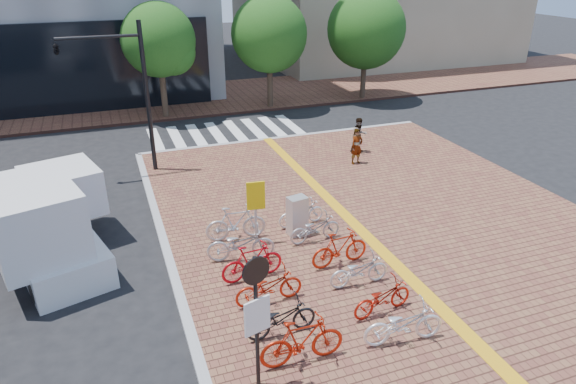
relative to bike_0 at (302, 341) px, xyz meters
name	(u,v)px	position (x,y,z in m)	size (l,w,h in m)	color
ground	(335,288)	(1.92, 2.40, -0.71)	(120.00, 120.00, 0.00)	black
kerb_north	(287,138)	(4.92, 14.40, -0.64)	(14.00, 0.25, 0.15)	gray
far_sidewalk	(191,99)	(1.92, 23.40, -0.64)	(70.00, 8.00, 0.15)	brown
crosswalk	(227,133)	(2.42, 16.40, -0.71)	(7.50, 4.00, 0.01)	silver
street_trees	(287,35)	(6.96, 19.86, 3.38)	(16.20, 4.60, 6.35)	#38281E
bike_0	(302,341)	(0.00, 0.00, 0.00)	(0.53, 1.88, 1.13)	#B8220D
bike_1	(281,318)	(-0.11, 1.00, -0.12)	(0.59, 1.69, 0.89)	black
bike_2	(269,287)	(0.00, 2.25, -0.10)	(0.61, 1.76, 0.92)	#B4200C
bike_3	(252,262)	(-0.09, 3.40, -0.04)	(0.49, 1.75, 1.05)	red
bike_4	(241,244)	(-0.12, 4.43, -0.06)	(0.68, 1.94, 1.02)	#B1B1B6
bike_5	(236,223)	(0.05, 5.61, -0.01)	(0.52, 1.85, 1.11)	silver
bike_6	(403,324)	(2.36, -0.18, -0.07)	(0.66, 1.88, 0.99)	white
bike_7	(382,298)	(2.45, 0.90, -0.13)	(0.58, 1.65, 0.87)	#A6180B
bike_8	(359,270)	(2.47, 2.15, -0.13)	(0.58, 1.66, 0.87)	silver
bike_9	(340,248)	(2.41, 3.21, -0.04)	(0.49, 1.75, 1.05)	#B5230C
bike_10	(315,228)	(2.28, 4.67, -0.13)	(0.58, 1.66, 0.87)	#A9AAAE
bike_11	(301,213)	(2.27, 5.79, -0.14)	(0.56, 1.61, 0.84)	white
pedestrian_a	(357,146)	(6.45, 10.06, 0.19)	(0.55, 0.36, 1.50)	gray
pedestrian_b	(359,135)	(7.18, 11.26, 0.21)	(0.76, 0.59, 1.56)	#474B5A
utility_box	(297,216)	(1.93, 5.28, 0.07)	(0.58, 0.42, 1.26)	silver
yellow_sign	(256,201)	(0.58, 5.19, 0.84)	(0.55, 0.15, 2.02)	#B7B7BC
notice_sign	(257,308)	(-1.07, -0.33, 1.38)	(0.56, 0.21, 3.08)	black
traffic_light_pole	(107,73)	(-2.93, 12.34, 3.48)	(3.15, 1.21, 5.86)	black
box_truck	(49,223)	(-5.12, 6.34, 0.59)	(3.32, 5.17, 2.77)	silver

